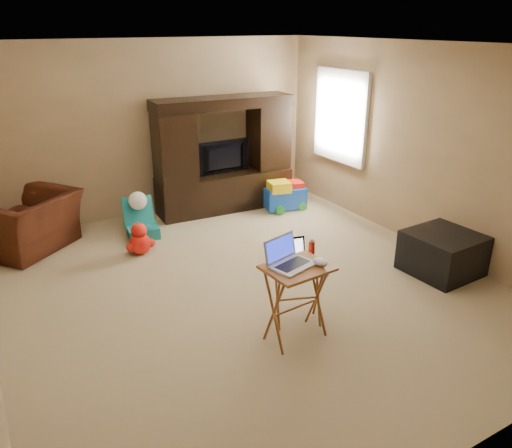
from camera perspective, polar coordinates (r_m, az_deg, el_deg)
floor at (r=5.55m, az=-1.05°, el=-7.00°), size 5.50×5.50×0.00m
ceiling at (r=4.85m, az=-1.26°, el=19.76°), size 5.50×5.50×0.00m
wall_back at (r=7.51m, az=-11.57°, el=10.56°), size 5.00×0.00×5.00m
wall_front at (r=3.14m, az=24.34°, el=-7.58°), size 5.00×0.00×5.00m
wall_right at (r=6.60m, az=18.39°, el=8.32°), size 0.00×5.50×5.50m
window_pane at (r=7.65m, az=9.74°, el=12.03°), size 0.00×1.20×1.20m
window_frame at (r=7.64m, az=9.62°, el=12.02°), size 0.06×1.14×1.34m
entertainment_center at (r=7.53m, az=-3.66°, el=7.87°), size 2.11×0.65×1.70m
television at (r=7.50m, az=-3.50°, el=7.54°), size 0.86×0.12×0.50m
recliner at (r=6.88m, az=-24.65°, el=0.14°), size 1.47×1.45×0.72m
child_rocker at (r=6.83m, az=-12.90°, el=0.65°), size 0.46×0.51×0.53m
plush_toy at (r=6.35m, az=-13.16°, el=-1.60°), size 0.37×0.31×0.41m
push_toy at (r=7.69m, az=3.34°, el=3.39°), size 0.71×0.57×0.47m
ottoman at (r=6.11m, az=20.54°, el=-3.14°), size 0.77×0.77×0.47m
tray_table_left at (r=4.53m, az=4.60°, el=-8.99°), size 0.59×0.49×0.73m
tray_table_right at (r=4.79m, az=4.80°, el=-8.08°), size 0.56×0.50×0.60m
laptop_left at (r=4.31m, az=4.24°, el=-3.40°), size 0.45×0.40×0.24m
laptop_right at (r=4.59m, az=4.41°, el=-3.58°), size 0.36×0.32×0.24m
mouse_left at (r=4.39m, az=7.33°, el=-4.31°), size 0.13×0.17×0.06m
mouse_right at (r=4.62m, az=7.10°, el=-4.82°), size 0.11×0.14×0.05m
water_bottle at (r=4.77m, az=6.38°, el=-2.98°), size 0.06×0.06×0.18m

